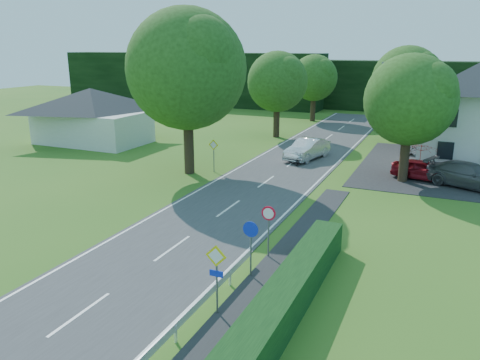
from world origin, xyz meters
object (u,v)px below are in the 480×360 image
at_px(moving_car, 307,149).
at_px(parked_car_red, 422,170).
at_px(motorcycle, 302,158).
at_px(parked_car_grey, 469,175).
at_px(streetlight, 404,113).
at_px(parked_car_silver_a, 437,147).
at_px(parasol, 420,159).

height_order(moving_car, parked_car_red, moving_car).
xyz_separation_m(motorcycle, parked_car_grey, (11.75, -1.49, 0.28)).
xyz_separation_m(streetlight, parked_car_silver_a, (2.26, 7.00, -3.62)).
distance_m(motorcycle, parked_car_grey, 11.85).
bearing_deg(parked_car_red, parked_car_silver_a, 5.40).
xyz_separation_m(streetlight, parked_car_red, (1.60, -1.06, -3.73)).
xyz_separation_m(motorcycle, parked_car_silver_a, (9.49, 7.30, 0.28)).
bearing_deg(moving_car, parked_car_red, -4.20).
height_order(streetlight, moving_car, streetlight).
relative_size(moving_car, parked_car_red, 1.24).
xyz_separation_m(parked_car_grey, parasol, (-3.19, 2.59, 0.25)).
relative_size(streetlight, parked_car_grey, 1.45).
bearing_deg(parked_car_red, streetlight, 66.59).
relative_size(moving_car, parked_car_silver_a, 1.03).
height_order(parked_car_silver_a, parasol, parasol).
distance_m(streetlight, parasol, 3.71).
distance_m(motorcycle, parasol, 8.65).
height_order(motorcycle, parasol, parasol).
relative_size(parked_car_grey, parasol, 2.36).
distance_m(parked_car_red, parked_car_silver_a, 8.09).
relative_size(moving_car, parasol, 2.15).
xyz_separation_m(streetlight, motorcycle, (-7.23, -0.30, -3.90)).
xyz_separation_m(streetlight, parked_car_grey, (4.52, -1.80, -3.62)).
height_order(streetlight, parked_car_silver_a, streetlight).
bearing_deg(streetlight, motorcycle, -177.61).
distance_m(parked_car_silver_a, parasol, 6.28).
distance_m(moving_car, parked_car_silver_a, 11.03).
xyz_separation_m(moving_car, parked_car_grey, (11.92, -3.48, -0.03)).
distance_m(parked_car_silver_a, parked_car_grey, 9.08).
bearing_deg(parked_car_grey, moving_car, 94.24).
bearing_deg(parked_car_grey, parked_car_silver_a, 34.89).
bearing_deg(parked_car_silver_a, parked_car_red, -178.78).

